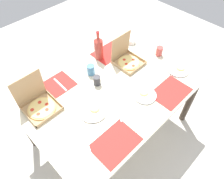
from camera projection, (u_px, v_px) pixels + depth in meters
The scene contains 19 objects.
ground_plane at pixel (112, 130), 2.52m from camera, with size 6.00×6.00×0.00m, color beige.
dining_table at pixel (112, 96), 2.02m from camera, with size 1.60×1.11×0.75m.
placemat_near_left at pixel (116, 143), 1.60m from camera, with size 0.36×0.26×0.00m, color red.
placemat_near_right at pixel (171, 92), 1.93m from camera, with size 0.36×0.26×0.00m, color red.
placemat_far_left at pixel (55, 87), 1.97m from camera, with size 0.36×0.26×0.00m, color red.
placemat_far_right at pixel (110, 52), 2.30m from camera, with size 0.36×0.26×0.00m, color red.
pizza_box_corner_left at pixel (127, 59), 2.16m from camera, with size 0.26×0.26×0.30m.
pizza_box_corner_right at pixel (39, 104), 1.78m from camera, with size 0.27×0.28×0.31m.
plate_far_left at pixel (93, 111), 1.78m from camera, with size 0.23×0.23×0.03m.
plate_near_left at pixel (178, 69), 2.11m from camera, with size 0.22×0.22×0.03m.
plate_near_right at pixel (145, 95), 1.89m from camera, with size 0.21×0.21×0.03m.
soda_bottle at pixel (99, 48), 2.14m from camera, with size 0.09×0.09×0.32m.
cup_clear_left at pixel (91, 70), 2.04m from camera, with size 0.08×0.08×0.11m, color teal.
cup_red at pixel (97, 80), 1.96m from camera, with size 0.07×0.07×0.10m, color #333338.
cup_spare at pixel (159, 51), 2.24m from camera, with size 0.07×0.07×0.10m, color #BF4742.
condiment_bowl at pixel (132, 41), 2.39m from camera, with size 0.09×0.09×0.05m, color white.
fork_by_far_right at pixel (131, 118), 1.74m from camera, with size 0.19×0.02×0.01m, color #B7B7BC.
fork_by_near_left at pixel (91, 155), 1.53m from camera, with size 0.19×0.02×0.01m, color #B7B7BC.
knife_by_far_left at pixel (60, 85), 1.99m from camera, with size 0.21×0.02×0.01m, color #B7B7BC.
Camera 1 is at (-0.89, -0.90, 2.23)m, focal length 33.64 mm.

